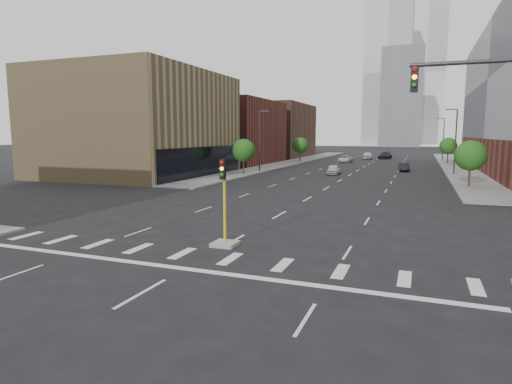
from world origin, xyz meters
The scene contains 22 objects.
ground centered at (0.00, 0.00, 0.00)m, with size 400.00×400.00×0.00m, color black.
sidewalk_left_far centered at (-15.00, 74.00, 0.07)m, with size 5.00×92.00×0.15m, color gray.
sidewalk_right_far centered at (15.00, 74.00, 0.07)m, with size 5.00×92.00×0.15m, color gray.
building_left_mid centered at (-27.50, 40.00, 7.00)m, with size 20.00×24.00×14.00m, color #9A8257.
building_left_far_a centered at (-27.50, 66.00, 6.00)m, with size 20.00×22.00×12.00m, color brown.
building_left_far_b centered at (-27.50, 92.00, 6.50)m, with size 20.00×24.00×13.00m, color brown.
tower_left centered at (-8.00, 220.00, 35.00)m, with size 22.00×22.00×70.00m, color #B2B7BC.
tower_right centered at (10.00, 260.00, 40.00)m, with size 20.00×20.00×80.00m, color #B2B7BC.
tower_mid centered at (0.00, 200.00, 22.00)m, with size 18.00×18.00×44.00m, color slate.
median_traffic_signal centered at (0.00, 8.97, 0.97)m, with size 1.20×1.20×4.40m.
streetlight_right_a centered at (13.41, 55.00, 5.01)m, with size 1.60×0.22×9.07m.
streetlight_right_b centered at (13.41, 90.00, 5.01)m, with size 1.60×0.22×9.07m.
streetlight_left centered at (-13.41, 50.00, 5.01)m, with size 1.60×0.22×9.07m.
tree_left_near centered at (-14.00, 45.00, 3.39)m, with size 3.20×3.20×4.85m.
tree_left_far centered at (-14.00, 75.00, 3.39)m, with size 3.20×3.20×4.85m.
tree_right_near centered at (14.00, 40.00, 3.39)m, with size 3.20×3.20×4.85m.
tree_right_far centered at (14.00, 80.00, 3.39)m, with size 3.20×3.20×4.85m.
car_near_left centered at (-2.28, 49.86, 0.68)m, with size 1.60×3.97×1.35m, color silver.
car_mid_right centered at (6.82, 58.70, 0.66)m, with size 1.40×4.03×1.33m, color black.
car_far_left centered at (-5.02, 76.90, 0.68)m, with size 2.25×4.89×1.36m, color silver.
car_deep_right centered at (1.50, 92.42, 0.82)m, with size 2.29×5.64×1.64m, color black.
car_distant centered at (-2.18, 90.08, 0.82)m, with size 1.94×4.81×1.64m, color silver.
Camera 1 is at (9.04, -10.16, 5.61)m, focal length 30.00 mm.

